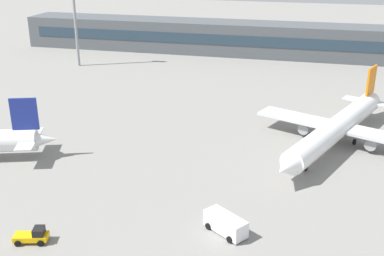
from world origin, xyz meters
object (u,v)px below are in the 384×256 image
at_px(baggage_tug_yellow, 33,236).
at_px(service_van_white, 225,224).
at_px(airplane_mid, 337,128).
at_px(floodlight_tower_west, 74,4).

height_order(baggage_tug_yellow, service_van_white, service_van_white).
relative_size(airplane_mid, service_van_white, 6.94).
bearing_deg(floodlight_tower_west, service_van_white, -52.27).
distance_m(service_van_white, floodlight_tower_west, 85.15).
bearing_deg(service_van_white, floodlight_tower_west, 127.73).
bearing_deg(floodlight_tower_west, baggage_tug_yellow, -66.62).
xyz_separation_m(service_van_white, floodlight_tower_west, (-51.33, 66.34, 14.66)).
xyz_separation_m(airplane_mid, baggage_tug_yellow, (-32.03, -35.33, -2.17)).
relative_size(airplane_mid, floodlight_tower_west, 1.37).
distance_m(baggage_tug_yellow, service_van_white, 20.83).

